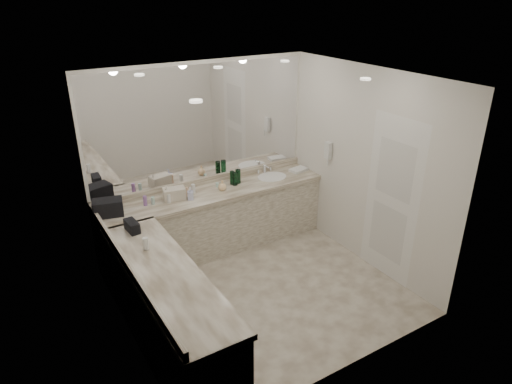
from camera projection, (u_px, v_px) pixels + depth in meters
floor at (260, 290)px, 5.67m from camera, size 3.20×3.20×0.00m
ceiling at (261, 79)px, 4.60m from camera, size 3.20×3.20×0.00m
wall_back at (203, 157)px, 6.30m from camera, size 3.20×0.02×2.60m
wall_left at (119, 232)px, 4.37m from camera, size 0.02×3.00×2.60m
wall_right at (365, 169)px, 5.89m from camera, size 0.02×3.00×2.60m
vanity_back_base at (215, 222)px, 6.43m from camera, size 3.20×0.60×0.84m
vanity_back_top at (214, 193)px, 6.23m from camera, size 3.20×0.64×0.06m
vanity_left_base at (168, 312)px, 4.64m from camera, size 0.60×2.40×0.84m
vanity_left_top at (165, 275)px, 4.46m from camera, size 0.64×2.42×0.06m
backsplash_back at (205, 181)px, 6.43m from camera, size 3.20×0.04×0.10m
backsplash_left at (126, 262)px, 4.52m from camera, size 0.04×3.00×0.10m
mirror_back at (202, 124)px, 6.09m from camera, size 3.12×0.01×1.55m
mirror_left at (114, 186)px, 4.18m from camera, size 0.01×2.92×1.55m
sink at (272, 177)px, 6.68m from camera, size 0.44×0.44×0.03m
faucet at (264, 168)px, 6.82m from camera, size 0.24×0.16×0.14m
wall_phone at (328, 150)px, 6.40m from camera, size 0.06×0.10×0.24m
door at (391, 200)px, 5.60m from camera, size 0.02×0.82×2.10m
black_toiletry_bag at (108, 208)px, 5.53m from camera, size 0.40×0.30×0.20m
black_bag_spill at (132, 226)px, 5.18m from camera, size 0.13×0.25×0.13m
cream_cosmetic_case at (174, 194)px, 5.95m from camera, size 0.31×0.23×0.16m
hand_towel at (299, 170)px, 6.89m from camera, size 0.29×0.21×0.04m
lotion_left at (146, 244)px, 4.81m from camera, size 0.06×0.06×0.14m
soap_bottle_a at (167, 194)px, 5.91m from camera, size 0.10×0.10×0.20m
soap_bottle_b at (190, 194)px, 5.94m from camera, size 0.10×0.10×0.17m
soap_bottle_c at (222, 185)px, 6.22m from camera, size 0.13×0.13×0.15m
green_bottle_0 at (238, 176)px, 6.44m from camera, size 0.07×0.07×0.20m
green_bottle_1 at (232, 178)px, 6.40m from camera, size 0.06×0.06×0.20m
green_bottle_2 at (235, 179)px, 6.38m from camera, size 0.07×0.07×0.19m
amenity_bottle_0 at (145, 201)px, 5.79m from camera, size 0.05×0.05×0.13m
amenity_bottle_1 at (153, 201)px, 5.83m from camera, size 0.05×0.05×0.10m
amenity_bottle_2 at (217, 185)px, 6.34m from camera, size 0.04×0.04×0.06m
amenity_bottle_3 at (193, 189)px, 6.14m from camera, size 0.05×0.05×0.13m
amenity_bottle_4 at (177, 196)px, 5.96m from camera, size 0.05×0.05×0.09m
amenity_bottle_5 at (169, 198)px, 5.87m from camera, size 0.05×0.05×0.12m
amenity_bottle_6 at (187, 192)px, 6.04m from camera, size 0.04×0.04×0.13m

